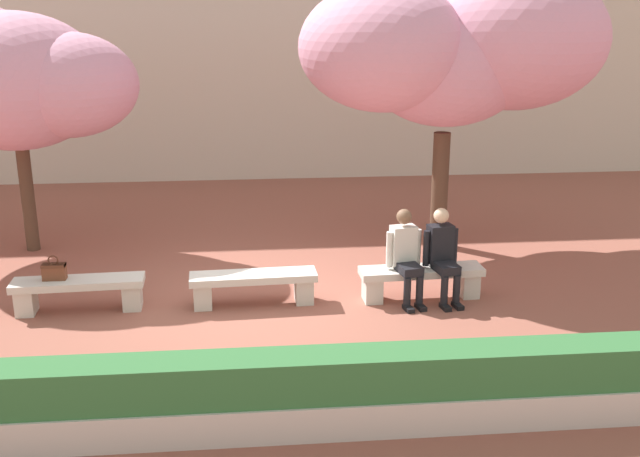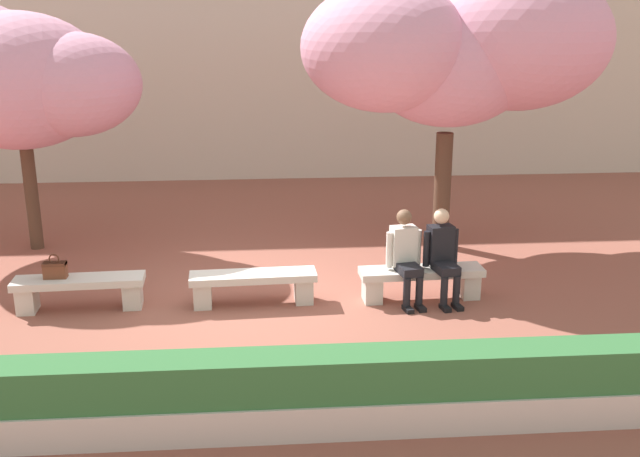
% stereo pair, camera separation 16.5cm
% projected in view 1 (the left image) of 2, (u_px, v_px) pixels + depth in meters
% --- Properties ---
extents(ground_plane, '(100.00, 100.00, 0.00)m').
position_uv_depth(ground_plane, '(254.00, 304.00, 10.29)').
color(ground_plane, '#8E5142').
extents(building_facade, '(28.00, 4.00, 8.07)m').
position_uv_depth(building_facade, '(245.00, 0.00, 18.25)').
color(building_facade, beige).
rests_on(building_facade, ground).
extents(stone_bench_west_end, '(1.74, 0.50, 0.45)m').
position_uv_depth(stone_bench_west_end, '(79.00, 290.00, 9.99)').
color(stone_bench_west_end, beige).
rests_on(stone_bench_west_end, ground).
extents(stone_bench_near_west, '(1.74, 0.50, 0.45)m').
position_uv_depth(stone_bench_near_west, '(254.00, 284.00, 10.20)').
color(stone_bench_near_west, beige).
rests_on(stone_bench_near_west, ground).
extents(stone_bench_center, '(1.74, 0.50, 0.45)m').
position_uv_depth(stone_bench_center, '(421.00, 278.00, 10.41)').
color(stone_bench_center, beige).
rests_on(stone_bench_center, ground).
extents(person_seated_left, '(0.50, 0.73, 1.29)m').
position_uv_depth(person_seated_left, '(406.00, 253.00, 10.22)').
color(person_seated_left, black).
rests_on(person_seated_left, ground).
extents(person_seated_right, '(0.50, 0.72, 1.29)m').
position_uv_depth(person_seated_right, '(442.00, 251.00, 10.27)').
color(person_seated_right, black).
rests_on(person_seated_right, ground).
extents(handbag, '(0.30, 0.15, 0.34)m').
position_uv_depth(handbag, '(54.00, 270.00, 9.90)').
color(handbag, brown).
rests_on(handbag, stone_bench_west_end).
extents(cherry_tree_main, '(4.91, 3.10, 4.55)m').
position_uv_depth(cherry_tree_main, '(454.00, 49.00, 11.79)').
color(cherry_tree_main, '#513828').
rests_on(cherry_tree_main, ground).
extents(cherry_tree_secondary, '(4.17, 2.91, 4.06)m').
position_uv_depth(cherry_tree_secondary, '(2.00, 76.00, 11.71)').
color(cherry_tree_secondary, '#513828').
rests_on(cherry_tree_secondary, ground).
extents(planter_hedge_foreground, '(9.48, 0.50, 0.80)m').
position_uv_depth(planter_hedge_foreground, '(257.00, 397.00, 7.11)').
color(planter_hedge_foreground, beige).
rests_on(planter_hedge_foreground, ground).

